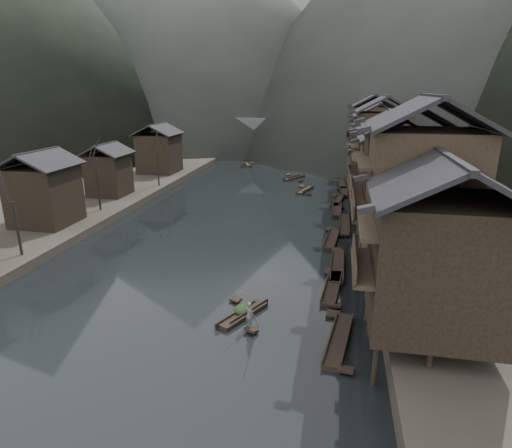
# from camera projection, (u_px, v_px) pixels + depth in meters

# --- Properties ---
(water) EXTENTS (300.00, 300.00, 0.00)m
(water) POSITION_uv_depth(u_px,v_px,m) (191.00, 283.00, 35.99)
(water) COLOR black
(water) RESTS_ON ground
(right_bank) EXTENTS (40.00, 200.00, 1.80)m
(right_bank) POSITION_uv_depth(u_px,v_px,m) (489.00, 187.00, 66.80)
(right_bank) COLOR #2D2823
(right_bank) RESTS_ON ground
(left_bank) EXTENTS (40.00, 200.00, 1.20)m
(left_bank) POSITION_uv_depth(u_px,v_px,m) (83.00, 173.00, 79.56)
(left_bank) COLOR #2D2823
(left_bank) RESTS_ON ground
(stilt_houses) EXTENTS (9.00, 67.60, 15.49)m
(stilt_houses) POSITION_uv_depth(u_px,v_px,m) (390.00, 151.00, 48.42)
(stilt_houses) COLOR black
(stilt_houses) RESTS_ON ground
(left_houses) EXTENTS (8.10, 53.20, 8.73)m
(left_houses) POSITION_uv_depth(u_px,v_px,m) (92.00, 167.00, 56.80)
(left_houses) COLOR black
(left_houses) RESTS_ON left_bank
(bare_trees) EXTENTS (3.79, 45.77, 7.57)m
(bare_trees) POSITION_uv_depth(u_px,v_px,m) (84.00, 171.00, 49.03)
(bare_trees) COLOR black
(bare_trees) RESTS_ON left_bank
(moored_sampans) EXTENTS (2.84, 62.48, 0.47)m
(moored_sampans) POSITION_uv_depth(u_px,v_px,m) (339.00, 217.00, 53.73)
(moored_sampans) COLOR black
(moored_sampans) RESTS_ON water
(midriver_boats) EXTENTS (16.47, 37.71, 0.45)m
(midriver_boats) POSITION_uv_depth(u_px,v_px,m) (277.00, 171.00, 83.35)
(midriver_boats) COLOR black
(midriver_boats) RESTS_ON water
(stone_bridge) EXTENTS (40.00, 6.00, 9.00)m
(stone_bridge) POSITION_uv_depth(u_px,v_px,m) (290.00, 135.00, 101.79)
(stone_bridge) COLOR #4C4C4F
(stone_bridge) RESTS_ON ground
(hero_sampan) EXTENTS (3.09, 4.94, 0.44)m
(hero_sampan) POSITION_uv_depth(u_px,v_px,m) (243.00, 314.00, 30.69)
(hero_sampan) COLOR black
(hero_sampan) RESTS_ON water
(cargo_heap) EXTENTS (1.12, 1.47, 0.67)m
(cargo_heap) POSITION_uv_depth(u_px,v_px,m) (242.00, 305.00, 30.73)
(cargo_heap) COLOR black
(cargo_heap) RESTS_ON hero_sampan
(boatman) EXTENTS (0.81, 0.75, 1.85)m
(boatman) POSITION_uv_depth(u_px,v_px,m) (249.00, 311.00, 28.70)
(boatman) COLOR #5D5C5F
(boatman) RESTS_ON hero_sampan
(bamboo_pole) EXTENTS (1.01, 1.97, 4.09)m
(bamboo_pole) POSITION_uv_depth(u_px,v_px,m) (252.00, 271.00, 27.77)
(bamboo_pole) COLOR #8C7A51
(bamboo_pole) RESTS_ON boatman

